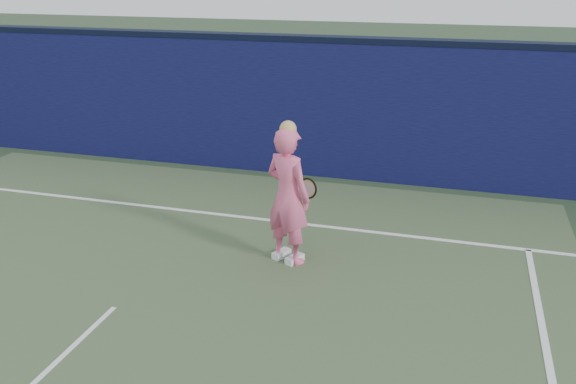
% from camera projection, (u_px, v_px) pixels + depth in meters
% --- Properties ---
extents(ground, '(80.00, 80.00, 0.00)m').
position_uv_depth(ground, '(62.00, 357.00, 6.26)').
color(ground, '#293C25').
rests_on(ground, ground).
extents(backstop_wall, '(24.00, 0.40, 2.50)m').
position_uv_depth(backstop_wall, '(261.00, 106.00, 11.68)').
color(backstop_wall, '#0C0D37').
rests_on(backstop_wall, ground).
extents(wall_cap, '(24.00, 0.42, 0.10)m').
position_uv_depth(wall_cap, '(260.00, 37.00, 11.22)').
color(wall_cap, black).
rests_on(wall_cap, backstop_wall).
extents(player, '(0.81, 0.69, 1.95)m').
position_uv_depth(player, '(288.00, 196.00, 8.01)').
color(player, '#F15D8B').
rests_on(player, ground).
extents(racket, '(0.46, 0.36, 0.30)m').
position_uv_depth(racket, '(307.00, 188.00, 8.31)').
color(racket, black).
rests_on(racket, ground).
extents(court_lines, '(11.00, 12.04, 0.01)m').
position_uv_depth(court_lines, '(41.00, 376.00, 5.96)').
color(court_lines, white).
rests_on(court_lines, court_surface).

